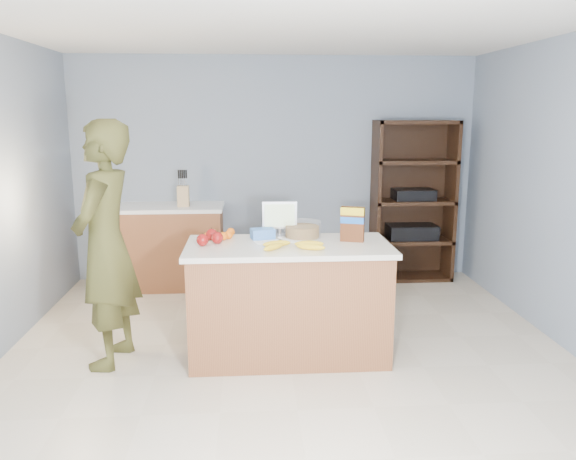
{
  "coord_description": "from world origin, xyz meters",
  "views": [
    {
      "loc": [
        -0.29,
        -3.85,
        1.88
      ],
      "look_at": [
        0.0,
        0.35,
        1.0
      ],
      "focal_mm": 35.0,
      "sensor_mm": 36.0,
      "label": 1
    }
  ],
  "objects": [
    {
      "name": "apples",
      "position": [
        -0.59,
        0.37,
        0.95
      ],
      "size": [
        0.2,
        0.28,
        0.09
      ],
      "color": "maroon",
      "rests_on": "counter_peninsula"
    },
    {
      "name": "knife_block",
      "position": [
        -1.0,
        2.13,
        1.02
      ],
      "size": [
        0.12,
        0.1,
        0.31
      ],
      "color": "tan",
      "rests_on": "back_cabinet"
    },
    {
      "name": "bananas",
      "position": [
        0.02,
        0.16,
        0.92
      ],
      "size": [
        0.47,
        0.25,
        0.05
      ],
      "color": "yellow",
      "rests_on": "counter_peninsula"
    },
    {
      "name": "person",
      "position": [
        -1.36,
        0.27,
        0.92
      ],
      "size": [
        0.54,
        0.73,
        1.84
      ],
      "primitive_type": "imported",
      "rotation": [
        0.0,
        0.0,
        -1.72
      ],
      "color": "#41401B",
      "rests_on": "ground"
    },
    {
      "name": "counter_peninsula",
      "position": [
        0.0,
        0.3,
        0.42
      ],
      "size": [
        1.56,
        0.76,
        0.9
      ],
      "color": "brown",
      "rests_on": "ground"
    },
    {
      "name": "salad_bowl",
      "position": [
        0.13,
        0.54,
        0.96
      ],
      "size": [
        0.3,
        0.3,
        0.13
      ],
      "color": "#267219",
      "rests_on": "counter_peninsula"
    },
    {
      "name": "cereal_box",
      "position": [
        0.5,
        0.36,
        1.06
      ],
      "size": [
        0.19,
        0.12,
        0.27
      ],
      "color": "#592B14",
      "rests_on": "counter_peninsula"
    },
    {
      "name": "floor",
      "position": [
        0.0,
        0.0,
        0.0
      ],
      "size": [
        4.5,
        5.0,
        0.02
      ],
      "primitive_type": "cube",
      "color": "beige",
      "rests_on": "ground"
    },
    {
      "name": "oranges",
      "position": [
        -0.54,
        0.54,
        0.93
      ],
      "size": [
        0.24,
        0.22,
        0.07
      ],
      "color": "orange",
      "rests_on": "counter_peninsula"
    },
    {
      "name": "walls",
      "position": [
        0.0,
        0.0,
        1.65
      ],
      "size": [
        4.52,
        5.02,
        2.51
      ],
      "color": "gray",
      "rests_on": "ground"
    },
    {
      "name": "shelving_unit",
      "position": [
        1.55,
        2.35,
        0.86
      ],
      "size": [
        0.9,
        0.4,
        1.8
      ],
      "color": "black",
      "rests_on": "ground"
    },
    {
      "name": "back_cabinet",
      "position": [
        -1.2,
        2.2,
        0.45
      ],
      "size": [
        1.24,
        0.62,
        0.9
      ],
      "color": "brown",
      "rests_on": "ground"
    },
    {
      "name": "blue_carton",
      "position": [
        -0.19,
        0.51,
        0.94
      ],
      "size": [
        0.2,
        0.16,
        0.08
      ],
      "primitive_type": "cube",
      "rotation": [
        0.0,
        0.0,
        0.23
      ],
      "color": "blue",
      "rests_on": "counter_peninsula"
    },
    {
      "name": "tv",
      "position": [
        -0.05,
        0.61,
        1.06
      ],
      "size": [
        0.28,
        0.12,
        0.28
      ],
      "color": "silver",
      "rests_on": "counter_peninsula"
    },
    {
      "name": "envelopes",
      "position": [
        -0.05,
        0.4,
        0.9
      ],
      "size": [
        0.42,
        0.19,
        0.0
      ],
      "color": "white",
      "rests_on": "counter_peninsula"
    }
  ]
}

